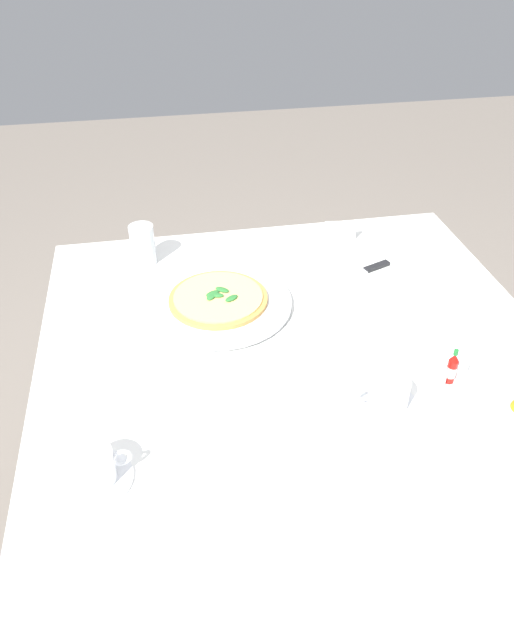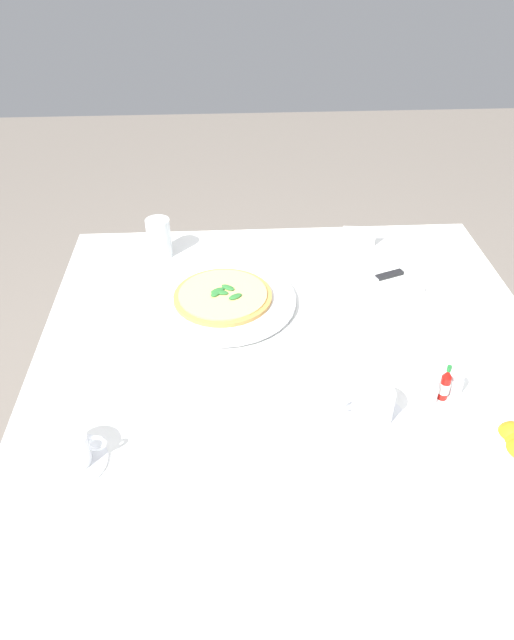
{
  "view_description": "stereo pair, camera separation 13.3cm",
  "coord_description": "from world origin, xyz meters",
  "px_view_note": "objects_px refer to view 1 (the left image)",
  "views": [
    {
      "loc": [
        0.27,
        0.95,
        1.57
      ],
      "look_at": [
        0.08,
        -0.09,
        0.77
      ],
      "focal_mm": 32.99,
      "sensor_mm": 36.0,
      "label": 1
    },
    {
      "loc": [
        0.14,
        0.97,
        1.57
      ],
      "look_at": [
        0.08,
        -0.09,
        0.77
      ],
      "focal_mm": 32.99,
      "sensor_mm": 36.0,
      "label": 2
    }
  ],
  "objects_px": {
    "coffee_cup_near_left": "(388,396)",
    "napkin_folded": "(362,277)",
    "pizza": "(218,298)",
    "coffee_cup_far_right": "(93,469)",
    "dinner_knife": "(361,272)",
    "salt_shaker": "(440,377)",
    "water_glass_back_corner": "(143,246)",
    "pepper_shaker": "(461,367)",
    "menu_card": "(340,231)",
    "pizza_plate": "(218,303)",
    "hot_sauce_bottle": "(452,369)"
  },
  "relations": [
    {
      "from": "coffee_cup_near_left",
      "to": "napkin_folded",
      "type": "xyz_separation_m",
      "value": [
        -0.1,
        -0.44,
        -0.02
      ]
    },
    {
      "from": "pizza",
      "to": "coffee_cup_far_right",
      "type": "relative_size",
      "value": 1.78
    },
    {
      "from": "dinner_knife",
      "to": "salt_shaker",
      "type": "xyz_separation_m",
      "value": [
        -0.03,
        0.4,
        0.0
      ]
    },
    {
      "from": "salt_shaker",
      "to": "water_glass_back_corner",
      "type": "bearing_deg",
      "value": -46.33
    },
    {
      "from": "water_glass_back_corner",
      "to": "salt_shaker",
      "type": "bearing_deg",
      "value": 133.67
    },
    {
      "from": "salt_shaker",
      "to": "pepper_shaker",
      "type": "xyz_separation_m",
      "value": [
        -0.06,
        -0.02,
        0.0
      ]
    },
    {
      "from": "pizza",
      "to": "menu_card",
      "type": "height_order",
      "value": "menu_card"
    },
    {
      "from": "napkin_folded",
      "to": "salt_shaker",
      "type": "xyz_separation_m",
      "value": [
        -0.03,
        0.41,
        0.02
      ]
    },
    {
      "from": "pepper_shaker",
      "to": "menu_card",
      "type": "bearing_deg",
      "value": -82.56
    },
    {
      "from": "pizza_plate",
      "to": "hot_sauce_bottle",
      "type": "relative_size",
      "value": 4.22
    },
    {
      "from": "hot_sauce_bottle",
      "to": "salt_shaker",
      "type": "distance_m",
      "value": 0.03
    },
    {
      "from": "coffee_cup_far_right",
      "to": "pepper_shaker",
      "type": "xyz_separation_m",
      "value": [
        -0.73,
        -0.13,
        -0.0
      ]
    },
    {
      "from": "salt_shaker",
      "to": "coffee_cup_far_right",
      "type": "bearing_deg",
      "value": 9.5
    },
    {
      "from": "napkin_folded",
      "to": "salt_shaker",
      "type": "distance_m",
      "value": 0.41
    },
    {
      "from": "pepper_shaker",
      "to": "menu_card",
      "type": "relative_size",
      "value": 0.63
    },
    {
      "from": "salt_shaker",
      "to": "menu_card",
      "type": "xyz_separation_m",
      "value": [
        0.02,
        -0.61,
        0.0
      ]
    },
    {
      "from": "water_glass_back_corner",
      "to": "napkin_folded",
      "type": "height_order",
      "value": "water_glass_back_corner"
    },
    {
      "from": "water_glass_back_corner",
      "to": "hot_sauce_bottle",
      "type": "distance_m",
      "value": 0.83
    },
    {
      "from": "salt_shaker",
      "to": "dinner_knife",
      "type": "bearing_deg",
      "value": -86.03
    },
    {
      "from": "napkin_folded",
      "to": "menu_card",
      "type": "relative_size",
      "value": 2.76
    },
    {
      "from": "dinner_knife",
      "to": "pepper_shaker",
      "type": "bearing_deg",
      "value": 81.31
    },
    {
      "from": "hot_sauce_bottle",
      "to": "coffee_cup_near_left",
      "type": "bearing_deg",
      "value": 17.68
    },
    {
      "from": "pizza_plate",
      "to": "hot_sauce_bottle",
      "type": "xyz_separation_m",
      "value": [
        -0.43,
        0.34,
        0.02
      ]
    },
    {
      "from": "pizza_plate",
      "to": "hot_sauce_bottle",
      "type": "distance_m",
      "value": 0.55
    },
    {
      "from": "water_glass_back_corner",
      "to": "hot_sauce_bottle",
      "type": "height_order",
      "value": "water_glass_back_corner"
    },
    {
      "from": "pepper_shaker",
      "to": "dinner_knife",
      "type": "bearing_deg",
      "value": -77.67
    },
    {
      "from": "pizza",
      "to": "coffee_cup_far_right",
      "type": "bearing_deg",
      "value": 59.76
    },
    {
      "from": "pizza",
      "to": "water_glass_back_corner",
      "type": "distance_m",
      "value": 0.29
    },
    {
      "from": "coffee_cup_near_left",
      "to": "salt_shaker",
      "type": "relative_size",
      "value": 2.36
    },
    {
      "from": "water_glass_back_corner",
      "to": "menu_card",
      "type": "xyz_separation_m",
      "value": [
        -0.55,
        -0.02,
        -0.02
      ]
    },
    {
      "from": "water_glass_back_corner",
      "to": "salt_shaker",
      "type": "relative_size",
      "value": 1.9
    },
    {
      "from": "pizza",
      "to": "dinner_knife",
      "type": "distance_m",
      "value": 0.38
    },
    {
      "from": "pizza_plate",
      "to": "salt_shaker",
      "type": "height_order",
      "value": "salt_shaker"
    },
    {
      "from": "coffee_cup_far_right",
      "to": "water_glass_back_corner",
      "type": "relative_size",
      "value": 1.23
    },
    {
      "from": "salt_shaker",
      "to": "menu_card",
      "type": "distance_m",
      "value": 0.61
    },
    {
      "from": "coffee_cup_near_left",
      "to": "water_glass_back_corner",
      "type": "distance_m",
      "value": 0.77
    },
    {
      "from": "pizza",
      "to": "coffee_cup_near_left",
      "type": "distance_m",
      "value": 0.48
    },
    {
      "from": "dinner_knife",
      "to": "hot_sauce_bottle",
      "type": "relative_size",
      "value": 2.28
    },
    {
      "from": "coffee_cup_far_right",
      "to": "coffee_cup_near_left",
      "type": "height_order",
      "value": "coffee_cup_near_left"
    },
    {
      "from": "pizza_plate",
      "to": "pizza",
      "type": "xyz_separation_m",
      "value": [
        -0.0,
        -0.0,
        0.01
      ]
    },
    {
      "from": "water_glass_back_corner",
      "to": "dinner_knife",
      "type": "xyz_separation_m",
      "value": [
        -0.54,
        0.19,
        -0.03
      ]
    },
    {
      "from": "coffee_cup_far_right",
      "to": "menu_card",
      "type": "relative_size",
      "value": 1.47
    },
    {
      "from": "napkin_folded",
      "to": "salt_shaker",
      "type": "height_order",
      "value": "salt_shaker"
    },
    {
      "from": "coffee_cup_far_right",
      "to": "hot_sauce_bottle",
      "type": "relative_size",
      "value": 1.59
    },
    {
      "from": "pizza_plate",
      "to": "coffee_cup_near_left",
      "type": "xyz_separation_m",
      "value": [
        -0.28,
        0.39,
        0.02
      ]
    },
    {
      "from": "water_glass_back_corner",
      "to": "menu_card",
      "type": "bearing_deg",
      "value": -177.94
    },
    {
      "from": "pizza_plate",
      "to": "water_glass_back_corner",
      "type": "distance_m",
      "value": 0.29
    },
    {
      "from": "napkin_folded",
      "to": "water_glass_back_corner",
      "type": "bearing_deg",
      "value": -35.08
    },
    {
      "from": "pizza_plate",
      "to": "dinner_knife",
      "type": "relative_size",
      "value": 1.85
    },
    {
      "from": "coffee_cup_near_left",
      "to": "pepper_shaker",
      "type": "distance_m",
      "value": 0.19
    }
  ]
}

